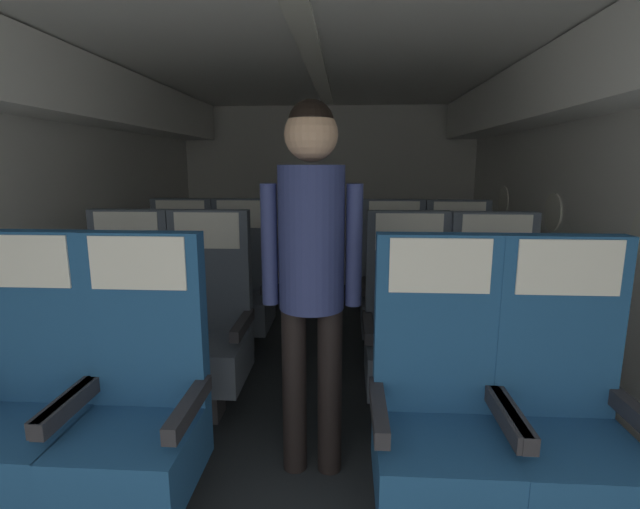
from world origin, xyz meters
The scene contains 15 objects.
ground centered at (0.00, 2.56, -0.01)m, with size 3.52×5.51×0.02m, color #23282D.
fuselage_shell centered at (0.00, 2.80, 1.50)m, with size 3.40×5.16×2.09m.
seat_a_left_window centered at (-1.00, 1.37, 0.48)m, with size 0.48×0.46×1.14m.
seat_a_left_aisle centered at (-0.55, 1.37, 0.48)m, with size 0.48×0.46×1.14m.
seat_a_right_aisle centered at (1.00, 1.38, 0.48)m, with size 0.48×0.46×1.14m.
seat_a_right_window centered at (0.55, 1.39, 0.48)m, with size 0.48×0.46×1.14m.
seat_b_left_window centered at (-1.01, 2.23, 0.48)m, with size 0.48×0.46×1.14m.
seat_b_left_aisle centered at (-0.55, 2.22, 0.48)m, with size 0.48×0.46×1.14m.
seat_b_right_aisle centered at (1.00, 2.21, 0.48)m, with size 0.48×0.46×1.14m.
seat_b_right_window centered at (0.55, 2.23, 0.48)m, with size 0.48×0.46×1.14m.
seat_c_left_window centered at (-1.01, 3.06, 0.48)m, with size 0.48×0.46×1.14m.
seat_c_left_aisle centered at (-0.56, 3.08, 0.48)m, with size 0.48×0.46×1.14m.
seat_c_right_aisle centered at (1.01, 3.05, 0.48)m, with size 0.48×0.46×1.14m.
seat_c_right_window centered at (0.55, 3.08, 0.48)m, with size 0.48×0.46×1.14m.
flight_attendant centered at (0.07, 1.76, 1.02)m, with size 0.43×0.28×1.65m.
Camera 1 is at (0.22, -0.16, 1.39)m, focal length 25.89 mm.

